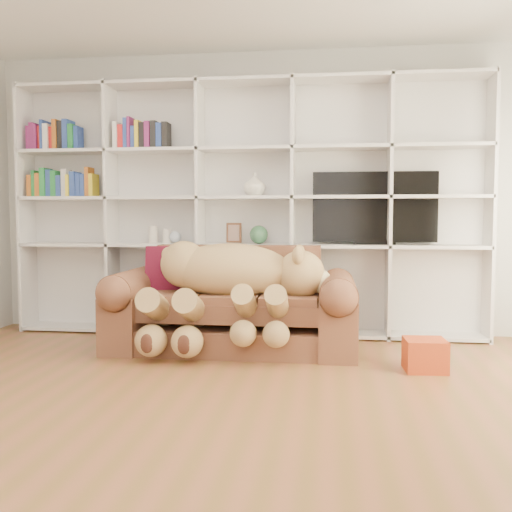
# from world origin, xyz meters

# --- Properties ---
(floor) EXTENTS (5.00, 5.00, 0.00)m
(floor) POSITION_xyz_m (0.00, 0.00, 0.00)
(floor) COLOR brown
(floor) RESTS_ON ground
(wall_back) EXTENTS (5.00, 0.02, 2.70)m
(wall_back) POSITION_xyz_m (0.00, 2.50, 1.35)
(wall_back) COLOR silver
(wall_back) RESTS_ON floor
(bookshelf) EXTENTS (4.43, 0.35, 2.40)m
(bookshelf) POSITION_xyz_m (-0.24, 2.36, 1.31)
(bookshelf) COLOR silver
(bookshelf) RESTS_ON floor
(sofa) EXTENTS (2.06, 0.89, 0.87)m
(sofa) POSITION_xyz_m (-0.02, 1.70, 0.33)
(sofa) COLOR brown
(sofa) RESTS_ON floor
(teddy_bear) EXTENTS (1.50, 0.83, 0.87)m
(teddy_bear) POSITION_xyz_m (-0.03, 1.53, 0.60)
(teddy_bear) COLOR tan
(teddy_bear) RESTS_ON sofa
(throw_pillow) EXTENTS (0.44, 0.28, 0.43)m
(throw_pillow) POSITION_xyz_m (-0.62, 1.85, 0.65)
(throw_pillow) COLOR maroon
(throw_pillow) RESTS_ON sofa
(gift_box) EXTENTS (0.30, 0.29, 0.23)m
(gift_box) POSITION_xyz_m (1.48, 1.19, 0.12)
(gift_box) COLOR #C14119
(gift_box) RESTS_ON floor
(tv) EXTENTS (1.13, 0.18, 0.67)m
(tv) POSITION_xyz_m (1.19, 2.35, 1.20)
(tv) COLOR black
(tv) RESTS_ON bookshelf
(picture_frame) EXTENTS (0.15, 0.06, 0.19)m
(picture_frame) POSITION_xyz_m (-0.12, 2.30, 0.97)
(picture_frame) COLOR #522F1C
(picture_frame) RESTS_ON bookshelf
(green_vase) EXTENTS (0.17, 0.17, 0.17)m
(green_vase) POSITION_xyz_m (0.12, 2.30, 0.95)
(green_vase) COLOR #2E5A3B
(green_vase) RESTS_ON bookshelf
(figurine_tall) EXTENTS (0.11, 0.11, 0.17)m
(figurine_tall) POSITION_xyz_m (-0.91, 2.30, 0.95)
(figurine_tall) COLOR beige
(figurine_tall) RESTS_ON bookshelf
(figurine_short) EXTENTS (0.08, 0.08, 0.14)m
(figurine_short) POSITION_xyz_m (-0.77, 2.30, 0.93)
(figurine_short) COLOR beige
(figurine_short) RESTS_ON bookshelf
(snow_globe) EXTENTS (0.11, 0.11, 0.11)m
(snow_globe) POSITION_xyz_m (-0.69, 2.30, 0.93)
(snow_globe) COLOR silver
(snow_globe) RESTS_ON bookshelf
(shelf_vase) EXTENTS (0.21, 0.21, 0.21)m
(shelf_vase) POSITION_xyz_m (0.08, 2.30, 1.42)
(shelf_vase) COLOR beige
(shelf_vase) RESTS_ON bookshelf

